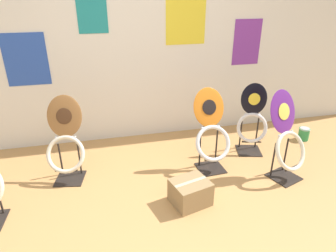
# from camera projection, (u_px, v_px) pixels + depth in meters

# --- Properties ---
(ground_plane) EXTENTS (14.00, 14.00, 0.00)m
(ground_plane) POSITION_uv_depth(u_px,v_px,m) (170.00, 244.00, 2.34)
(ground_plane) COLOR #B7844C
(wall_back) EXTENTS (8.00, 0.07, 2.60)m
(wall_back) POSITION_uv_depth(u_px,v_px,m) (131.00, 36.00, 3.52)
(wall_back) COLOR silver
(wall_back) RESTS_ON ground_plane
(toilet_seat_display_purple_note) EXTENTS (0.49, 0.47, 0.91)m
(toilet_seat_display_purple_note) POSITION_uv_depth(u_px,v_px,m) (287.00, 141.00, 3.01)
(toilet_seat_display_purple_note) COLOR black
(toilet_seat_display_purple_note) RESTS_ON ground_plane
(toilet_seat_display_woodgrain) EXTENTS (0.42, 0.40, 0.87)m
(toilet_seat_display_woodgrain) POSITION_uv_depth(u_px,v_px,m) (66.00, 143.00, 2.99)
(toilet_seat_display_woodgrain) COLOR black
(toilet_seat_display_woodgrain) RESTS_ON ground_plane
(toilet_seat_display_orange_sun) EXTENTS (0.40, 0.38, 0.88)m
(toilet_seat_display_orange_sun) POSITION_uv_depth(u_px,v_px,m) (211.00, 134.00, 3.17)
(toilet_seat_display_orange_sun) COLOR black
(toilet_seat_display_orange_sun) RESTS_ON ground_plane
(toilet_seat_display_jazz_black) EXTENTS (0.39, 0.34, 0.84)m
(toilet_seat_display_jazz_black) POSITION_uv_depth(u_px,v_px,m) (252.00, 122.00, 3.50)
(toilet_seat_display_jazz_black) COLOR black
(toilet_seat_display_jazz_black) RESTS_ON ground_plane
(paint_can) EXTENTS (0.14, 0.14, 0.17)m
(paint_can) POSITION_uv_depth(u_px,v_px,m) (304.00, 133.00, 3.90)
(paint_can) COLOR #2D8E4C
(paint_can) RESTS_ON ground_plane
(storage_box) EXTENTS (0.39, 0.36, 0.23)m
(storage_box) POSITION_uv_depth(u_px,v_px,m) (190.00, 192.00, 2.74)
(storage_box) COLOR #93754C
(storage_box) RESTS_ON ground_plane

